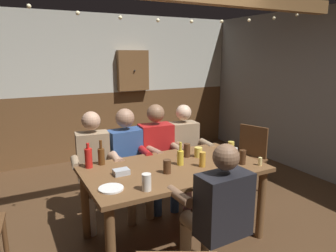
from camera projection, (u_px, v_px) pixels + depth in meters
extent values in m
plane|color=#4C331E|center=(170.00, 234.00, 3.25)|extent=(6.64, 6.64, 0.00)
cube|color=beige|center=(91.00, 54.00, 5.28)|extent=(5.36, 0.12, 1.33)
cube|color=brown|center=(95.00, 126.00, 5.56)|extent=(5.36, 0.12, 1.15)
cube|color=brown|center=(173.00, 168.00, 3.03)|extent=(1.70, 0.97, 0.04)
cylinder|color=brown|center=(111.00, 248.00, 2.41)|extent=(0.08, 0.08, 0.72)
cylinder|color=brown|center=(261.00, 204.00, 3.11)|extent=(0.08, 0.08, 0.72)
cylinder|color=brown|center=(85.00, 205.00, 3.11)|extent=(0.08, 0.08, 0.72)
cylinder|color=brown|center=(213.00, 177.00, 3.81)|extent=(0.08, 0.08, 0.72)
cube|color=#997F60|center=(93.00, 156.00, 3.44)|extent=(0.37, 0.25, 0.53)
sphere|color=tan|center=(91.00, 121.00, 3.36)|extent=(0.20, 0.20, 0.20)
cylinder|color=silver|center=(105.00, 181.00, 3.39)|extent=(0.19, 0.44, 0.13)
cylinder|color=silver|center=(87.00, 183.00, 3.32)|extent=(0.19, 0.44, 0.13)
cylinder|color=silver|center=(110.00, 213.00, 3.25)|extent=(0.10, 0.10, 0.42)
cylinder|color=silver|center=(91.00, 216.00, 3.19)|extent=(0.10, 0.10, 0.42)
cylinder|color=tan|center=(116.00, 158.00, 3.28)|extent=(0.12, 0.29, 0.08)
cylinder|color=#997F60|center=(75.00, 163.00, 3.15)|extent=(0.12, 0.29, 0.08)
cube|color=#2D4C84|center=(126.00, 151.00, 3.62)|extent=(0.42, 0.26, 0.52)
sphere|color=#9E755B|center=(125.00, 118.00, 3.53)|extent=(0.21, 0.21, 0.21)
cylinder|color=#997F60|center=(141.00, 173.00, 3.62)|extent=(0.16, 0.41, 0.13)
cylinder|color=#997F60|center=(123.00, 177.00, 3.50)|extent=(0.16, 0.41, 0.13)
cylinder|color=#997F60|center=(149.00, 201.00, 3.52)|extent=(0.10, 0.10, 0.42)
cylinder|color=#997F60|center=(132.00, 206.00, 3.40)|extent=(0.10, 0.10, 0.42)
cylinder|color=#9E755B|center=(154.00, 152.00, 3.53)|extent=(0.10, 0.29, 0.08)
cylinder|color=#9E755B|center=(116.00, 159.00, 3.29)|extent=(0.10, 0.29, 0.08)
cube|color=#AD1919|center=(156.00, 146.00, 3.79)|extent=(0.41, 0.27, 0.54)
sphere|color=brown|center=(156.00, 113.00, 3.70)|extent=(0.21, 0.21, 0.21)
cylinder|color=#2D4C84|center=(168.00, 168.00, 3.77)|extent=(0.16, 0.39, 0.13)
cylinder|color=#2D4C84|center=(152.00, 170.00, 3.69)|extent=(0.16, 0.39, 0.13)
cylinder|color=#2D4C84|center=(175.00, 195.00, 3.66)|extent=(0.10, 0.10, 0.42)
cylinder|color=#2D4C84|center=(157.00, 198.00, 3.58)|extent=(0.10, 0.10, 0.42)
cylinder|color=brown|center=(182.00, 148.00, 3.64)|extent=(0.10, 0.29, 0.08)
cylinder|color=#AD1919|center=(145.00, 152.00, 3.47)|extent=(0.10, 0.29, 0.08)
cube|color=#997F60|center=(183.00, 143.00, 3.97)|extent=(0.37, 0.26, 0.52)
sphere|color=beige|center=(184.00, 112.00, 3.88)|extent=(0.19, 0.19, 0.19)
cylinder|color=#B78493|center=(195.00, 163.00, 3.92)|extent=(0.17, 0.42, 0.13)
cylinder|color=#B78493|center=(181.00, 165.00, 3.86)|extent=(0.17, 0.42, 0.13)
cylinder|color=#B78493|center=(202.00, 190.00, 3.80)|extent=(0.10, 0.10, 0.42)
cylinder|color=#B78493|center=(188.00, 192.00, 3.73)|extent=(0.10, 0.10, 0.42)
cylinder|color=#997F60|center=(207.00, 144.00, 3.81)|extent=(0.11, 0.29, 0.08)
cylinder|color=#997F60|center=(176.00, 148.00, 3.66)|extent=(0.11, 0.29, 0.08)
cube|color=black|center=(224.00, 205.00, 2.36)|extent=(0.42, 0.25, 0.50)
sphere|color=brown|center=(226.00, 157.00, 2.27)|extent=(0.20, 0.20, 0.20)
cylinder|color=#997F60|center=(200.00, 228.00, 2.47)|extent=(0.15, 0.40, 0.13)
cylinder|color=#997F60|center=(222.00, 221.00, 2.58)|extent=(0.15, 0.40, 0.13)
cylinder|color=#997F60|center=(186.00, 245.00, 2.70)|extent=(0.10, 0.10, 0.42)
cylinder|color=#997F60|center=(207.00, 238.00, 2.81)|extent=(0.10, 0.10, 0.42)
cylinder|color=brown|center=(179.00, 196.00, 2.45)|extent=(0.09, 0.28, 0.08)
cylinder|color=black|center=(226.00, 184.00, 2.68)|extent=(0.09, 0.28, 0.08)
cylinder|color=brown|center=(5.00, 238.00, 2.79)|extent=(0.04, 0.04, 0.44)
cube|color=brown|center=(245.00, 160.00, 4.12)|extent=(0.56, 0.56, 0.02)
cube|color=brown|center=(253.00, 141.00, 4.22)|extent=(0.16, 0.38, 0.42)
cylinder|color=brown|center=(250.00, 185.00, 3.91)|extent=(0.04, 0.04, 0.44)
cylinder|color=brown|center=(224.00, 177.00, 4.16)|extent=(0.04, 0.04, 0.44)
cylinder|color=brown|center=(264.00, 176.00, 4.19)|extent=(0.04, 0.04, 0.44)
cylinder|color=brown|center=(239.00, 170.00, 4.44)|extent=(0.04, 0.04, 0.44)
cylinder|color=#F9E08C|center=(260.00, 161.00, 3.04)|extent=(0.04, 0.04, 0.08)
cube|color=#B2B7BC|center=(121.00, 172.00, 2.81)|extent=(0.14, 0.10, 0.05)
cylinder|color=white|center=(111.00, 189.00, 2.51)|extent=(0.20, 0.20, 0.01)
cylinder|color=red|center=(89.00, 158.00, 2.97)|extent=(0.07, 0.07, 0.19)
cylinder|color=red|center=(88.00, 146.00, 2.95)|extent=(0.03, 0.03, 0.05)
cylinder|color=gold|center=(180.00, 158.00, 3.05)|extent=(0.06, 0.06, 0.14)
cylinder|color=gold|center=(180.00, 147.00, 3.03)|extent=(0.03, 0.03, 0.09)
cylinder|color=#593314|center=(101.00, 157.00, 3.06)|extent=(0.07, 0.07, 0.16)
cylinder|color=#593314|center=(101.00, 144.00, 3.03)|extent=(0.03, 0.03, 0.09)
cylinder|color=#4C2D19|center=(187.00, 150.00, 3.29)|extent=(0.07, 0.07, 0.14)
cylinder|color=gold|center=(202.00, 159.00, 3.00)|extent=(0.06, 0.06, 0.15)
cylinder|color=white|center=(147.00, 182.00, 2.48)|extent=(0.08, 0.08, 0.14)
cylinder|color=white|center=(233.00, 154.00, 3.20)|extent=(0.08, 0.08, 0.13)
cylinder|color=#E5C64C|center=(231.00, 147.00, 3.46)|extent=(0.07, 0.07, 0.12)
cylinder|color=#E5C64C|center=(198.00, 152.00, 3.29)|extent=(0.08, 0.08, 0.10)
cylinder|color=#4C2D19|center=(167.00, 167.00, 2.84)|extent=(0.07, 0.07, 0.13)
cylinder|color=#4C2D19|center=(243.00, 157.00, 3.07)|extent=(0.06, 0.06, 0.14)
cube|color=brown|center=(133.00, 71.00, 5.55)|extent=(0.56, 0.12, 0.70)
sphere|color=black|center=(135.00, 71.00, 5.49)|extent=(0.03, 0.03, 0.03)
sphere|color=#F9EAB2|center=(29.00, 6.00, 2.46)|extent=(0.04, 0.04, 0.04)
sphere|color=#F9EAB2|center=(78.00, 13.00, 2.64)|extent=(0.04, 0.04, 0.04)
sphere|color=#F9EAB2|center=(120.00, 18.00, 2.81)|extent=(0.04, 0.04, 0.04)
sphere|color=#F9EAB2|center=(158.00, 20.00, 2.99)|extent=(0.04, 0.04, 0.04)
sphere|color=#F9EAB2|center=(191.00, 21.00, 3.16)|extent=(0.04, 0.04, 0.04)
sphere|color=#F9EAB2|center=(222.00, 21.00, 3.32)|extent=(0.04, 0.04, 0.04)
sphere|color=#F9EAB2|center=(249.00, 20.00, 3.49)|extent=(0.04, 0.04, 0.04)
sphere|color=#F9EAB2|center=(274.00, 18.00, 3.65)|extent=(0.04, 0.04, 0.04)
sphere|color=#F9EAB2|center=(297.00, 15.00, 3.81)|extent=(0.04, 0.04, 0.04)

